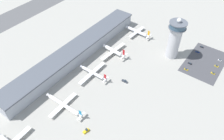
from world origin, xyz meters
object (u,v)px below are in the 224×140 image
object	(u,v)px
control_tower	(175,38)
car_red_hatchback	(220,60)
car_green_van	(190,63)
airplane_gate_bravo	(64,105)
car_navy_sedan	(197,52)
car_white_wagon	(186,69)
car_silver_sedan	(202,47)
airplane_gate_charlie	(93,73)
car_blue_compact	(217,66)
airplane_gate_delta	(114,51)
service_truck_baggage	(125,81)
service_truck_fuel	(86,131)
car_maroon_suv	(213,73)
airplane_gate_echo	(137,32)

from	to	relation	value
control_tower	car_red_hatchback	bearing A→B (deg)	-62.55
car_green_van	car_red_hatchback	bearing A→B (deg)	-44.74
airplane_gate_bravo	car_navy_sedan	distance (m)	171.46
airplane_gate_bravo	car_white_wagon	xyz separation A→B (m)	(118.00, -72.71, -3.13)
car_silver_sedan	car_navy_sedan	distance (m)	12.55
car_white_wagon	car_green_van	distance (m)	12.00
control_tower	car_red_hatchback	world-z (taller)	control_tower
airplane_gate_charlie	car_blue_compact	distance (m)	140.69
airplane_gate_delta	car_silver_sedan	world-z (taller)	airplane_gate_delta
car_blue_compact	control_tower	bearing A→B (deg)	105.06
service_truck_baggage	service_truck_fuel	bearing A→B (deg)	-174.96
airplane_gate_charlie	car_silver_sedan	bearing A→B (deg)	-33.08
control_tower	car_navy_sedan	xyz separation A→B (m)	(25.61, -23.54, -24.88)
airplane_gate_delta	car_maroon_suv	xyz separation A→B (m)	(37.84, -107.96, -4.12)
car_navy_sedan	car_silver_sedan	bearing A→B (deg)	-3.52
control_tower	car_navy_sedan	world-z (taller)	control_tower
car_maroon_suv	service_truck_baggage	bearing A→B (deg)	133.71
car_red_hatchback	car_navy_sedan	world-z (taller)	car_red_hatchback
car_maroon_suv	car_navy_sedan	xyz separation A→B (m)	(25.86, 27.39, 0.02)
car_white_wagon	car_silver_sedan	bearing A→B (deg)	0.29
airplane_gate_bravo	car_blue_compact	world-z (taller)	airplane_gate_bravo
car_silver_sedan	airplane_gate_bravo	bearing A→B (deg)	156.70
airplane_gate_bravo	airplane_gate_echo	size ratio (longest dim) A/B	1.19
control_tower	car_white_wagon	bearing A→B (deg)	-116.27
service_truck_fuel	car_maroon_suv	size ratio (longest dim) A/B	1.40
airplane_gate_delta	service_truck_fuel	xyz separation A→B (m)	(-98.96, -42.69, -3.62)
car_silver_sedan	car_red_hatchback	bearing A→B (deg)	-114.93
control_tower	car_maroon_suv	size ratio (longest dim) A/B	11.44
car_blue_compact	car_navy_sedan	xyz separation A→B (m)	(12.05, 26.84, -0.02)
airplane_gate_echo	service_truck_fuel	distance (m)	156.72
airplane_gate_bravo	airplane_gate_delta	xyz separation A→B (m)	(92.02, 8.88, 0.94)
airplane_gate_delta	airplane_gate_echo	distance (m)	52.12
service_truck_fuel	car_green_van	size ratio (longest dim) A/B	1.30
car_maroon_suv	car_white_wagon	size ratio (longest dim) A/B	1.02
service_truck_fuel	car_green_van	distance (m)	142.27
service_truck_baggage	car_silver_sedan	distance (m)	115.58
service_truck_baggage	car_silver_sedan	xyz separation A→B (m)	(106.59, -44.71, -0.32)
car_blue_compact	car_navy_sedan	size ratio (longest dim) A/B	0.92
airplane_gate_charlie	car_green_van	distance (m)	112.44
car_maroon_suv	car_white_wagon	bearing A→B (deg)	114.24
service_truck_baggage	car_silver_sedan	size ratio (longest dim) A/B	1.49
car_maroon_suv	car_red_hatchback	xyz separation A→B (m)	(26.34, 0.70, 0.05)
car_white_wagon	car_blue_compact	size ratio (longest dim) A/B	1.02
car_maroon_suv	car_green_van	distance (m)	26.67
airplane_gate_charlie	car_green_van	xyz separation A→B (m)	(81.16, -77.74, -3.73)
car_silver_sedan	car_blue_compact	size ratio (longest dim) A/B	1.04
control_tower	service_truck_baggage	distance (m)	75.51
car_blue_compact	car_red_hatchback	bearing A→B (deg)	0.67
airplane_gate_charlie	service_truck_baggage	distance (m)	35.65
control_tower	airplane_gate_delta	distance (m)	71.67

